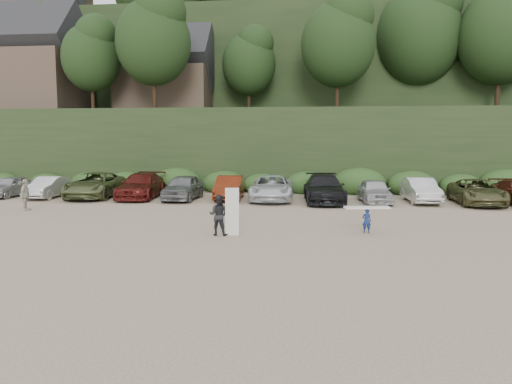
# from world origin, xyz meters

# --- Properties ---
(ground) EXTENTS (120.00, 120.00, 0.00)m
(ground) POSITION_xyz_m (0.00, 0.00, 0.00)
(ground) COLOR tan
(ground) RESTS_ON ground
(hillside_backdrop) EXTENTS (90.00, 41.50, 28.00)m
(hillside_backdrop) POSITION_xyz_m (-0.26, 35.93, 11.22)
(hillside_backdrop) COLOR black
(hillside_backdrop) RESTS_ON ground
(parked_cars) EXTENTS (36.72, 6.52, 1.64)m
(parked_cars) POSITION_xyz_m (-1.15, 10.00, 0.76)
(parked_cars) COLOR #999A9E
(parked_cars) RESTS_ON ground
(distant_walker) EXTENTS (0.58, 1.04, 1.68)m
(distant_walker) POSITION_xyz_m (-14.11, 4.45, 0.84)
(distant_walker) COLOR #ABA790
(distant_walker) RESTS_ON ground
(child_surfer) EXTENTS (1.88, 0.82, 1.09)m
(child_surfer) POSITION_xyz_m (3.25, 0.04, 0.74)
(child_surfer) COLOR navy
(child_surfer) RESTS_ON ground
(adult_surfer) EXTENTS (1.28, 0.71, 1.92)m
(adult_surfer) POSITION_xyz_m (-2.59, -1.08, 0.83)
(adult_surfer) COLOR black
(adult_surfer) RESTS_ON ground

